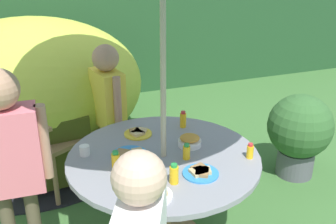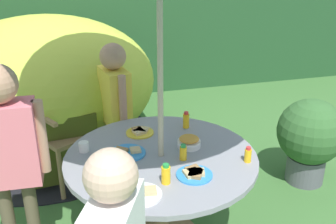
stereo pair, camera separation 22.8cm
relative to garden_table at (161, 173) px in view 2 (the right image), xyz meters
name	(u,v)px [view 2 (the right image)]	position (x,y,z in m)	size (l,w,h in m)	color
hedge_backdrop	(103,19)	(0.00, 3.29, 0.44)	(9.00, 0.70, 1.98)	#234C28
garden_table	(161,173)	(0.00, 0.00, 0.00)	(1.26, 1.26, 0.69)	#93704C
wooden_chair	(63,117)	(-0.61, 1.06, 0.02)	(0.70, 0.68, 1.02)	#93704C
dome_tent	(46,84)	(-0.75, 1.72, 0.10)	(2.46, 2.46, 1.33)	#B2C63F
potted_plant	(310,136)	(1.41, 0.42, -0.12)	(0.57, 0.57, 0.77)	#595960
child_in_yellow_shirt	(115,97)	(-0.18, 0.84, 0.24)	(0.24, 0.42, 1.24)	brown
child_in_pink_shirt	(8,144)	(-0.92, 0.04, 0.32)	(0.46, 0.23, 1.36)	brown
snack_bowl	(189,142)	(0.21, 0.07, 0.17)	(0.16, 0.16, 0.08)	white
plate_mid_left	(141,194)	(-0.21, -0.41, 0.14)	(0.23, 0.23, 0.03)	white
plate_near_left	(127,152)	(-0.21, 0.08, 0.14)	(0.24, 0.24, 0.03)	#338CD8
plate_near_right	(194,174)	(0.14, -0.29, 0.15)	(0.22, 0.22, 0.03)	#338CD8
plate_mid_right	(140,132)	(-0.07, 0.35, 0.15)	(0.20, 0.20, 0.03)	yellow
juice_bottle_far_left	(183,153)	(0.13, -0.09, 0.18)	(0.05, 0.05, 0.11)	yellow
juice_bottle_far_right	(166,174)	(-0.05, -0.32, 0.19)	(0.05, 0.05, 0.12)	yellow
juice_bottle_center_front	(248,155)	(0.51, -0.22, 0.18)	(0.04, 0.04, 0.10)	yellow
juice_bottle_center_back	(186,120)	(0.28, 0.36, 0.19)	(0.05, 0.05, 0.13)	yellow
juice_bottle_front_edge	(111,159)	(-0.33, -0.06, 0.19)	(0.05, 0.05, 0.13)	yellow
cup_near	(84,147)	(-0.48, 0.18, 0.17)	(0.07, 0.07, 0.07)	white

